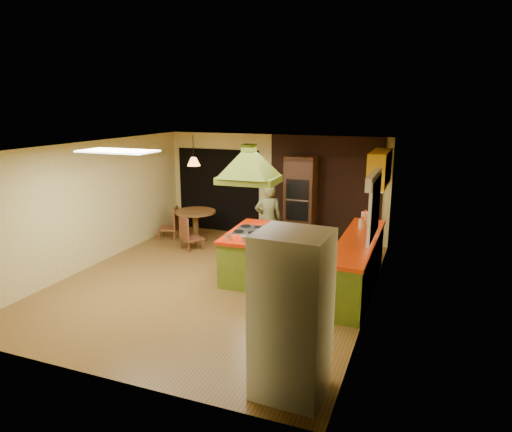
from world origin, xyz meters
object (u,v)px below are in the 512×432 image
at_px(refrigerator, 292,315).
at_px(wall_oven, 301,200).
at_px(canister_large, 365,218).
at_px(dining_table, 196,220).
at_px(man, 268,220).
at_px(kitchen_island, 249,252).

xyz_separation_m(refrigerator, wall_oven, (-1.47, 5.63, 0.08)).
bearing_deg(refrigerator, canister_large, 90.08).
bearing_deg(dining_table, man, -12.48).
bearing_deg(canister_large, refrigerator, -92.33).
bearing_deg(dining_table, wall_oven, 16.86).
relative_size(kitchen_island, man, 1.13).
relative_size(kitchen_island, refrigerator, 0.95).
height_order(man, refrigerator, refrigerator).
relative_size(kitchen_island, canister_large, 7.86).
bearing_deg(wall_oven, canister_large, -36.39).
bearing_deg(man, wall_oven, -130.56).
xyz_separation_m(kitchen_island, wall_oven, (0.33, 2.39, 0.58)).
relative_size(man, refrigerator, 0.84).
xyz_separation_m(man, canister_large, (2.03, -0.06, 0.24)).
distance_m(man, dining_table, 2.07).
bearing_deg(refrigerator, kitchen_island, 121.55).
xyz_separation_m(kitchen_island, man, (-0.05, 1.23, 0.35)).
bearing_deg(wall_oven, refrigerator, -75.14).
bearing_deg(dining_table, refrigerator, -51.81).
distance_m(man, canister_large, 2.05).
relative_size(kitchen_island, dining_table, 1.86).
xyz_separation_m(wall_oven, canister_large, (1.65, -1.23, 0.01)).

